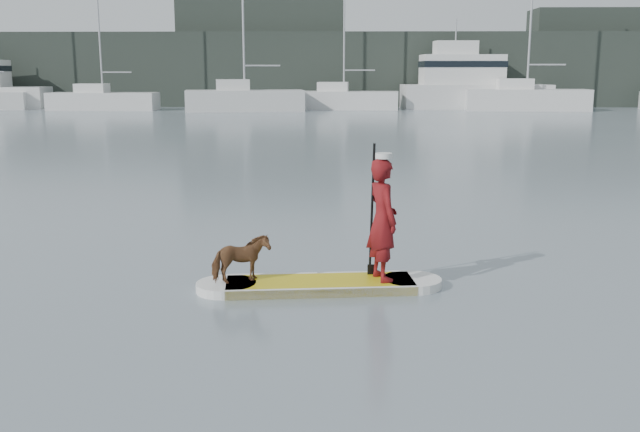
{
  "coord_description": "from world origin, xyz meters",
  "views": [
    {
      "loc": [
        -3.72,
        -8.64,
        2.87
      ],
      "look_at": [
        -3.9,
        0.53,
        1.0
      ],
      "focal_mm": 40.0,
      "sensor_mm": 36.0,
      "label": 1
    }
  ],
  "objects_px": {
    "sailboat_b": "(102,99)",
    "sailboat_e": "(525,98)",
    "paddleboard": "(320,285)",
    "sailboat_d": "(343,98)",
    "dog": "(241,259)",
    "paddler": "(383,220)",
    "motor_yacht_a": "(469,84)",
    "sailboat_c": "(244,99)"
  },
  "relations": [
    {
      "from": "sailboat_b",
      "to": "sailboat_e",
      "type": "distance_m",
      "value": 31.69
    },
    {
      "from": "paddleboard",
      "to": "sailboat_d",
      "type": "relative_size",
      "value": 0.27
    },
    {
      "from": "dog",
      "to": "sailboat_d",
      "type": "xyz_separation_m",
      "value": [
        1.85,
        46.15,
        0.43
      ]
    },
    {
      "from": "dog",
      "to": "paddler",
      "type": "bearing_deg",
      "value": -109.62
    },
    {
      "from": "sailboat_d",
      "to": "sailboat_b",
      "type": "bearing_deg",
      "value": -171.3
    },
    {
      "from": "sailboat_b",
      "to": "sailboat_e",
      "type": "bearing_deg",
      "value": 0.88
    },
    {
      "from": "motor_yacht_a",
      "to": "paddler",
      "type": "bearing_deg",
      "value": -105.07
    },
    {
      "from": "sailboat_b",
      "to": "sailboat_c",
      "type": "bearing_deg",
      "value": -6.77
    },
    {
      "from": "sailboat_c",
      "to": "motor_yacht_a",
      "type": "relative_size",
      "value": 1.06
    },
    {
      "from": "paddleboard",
      "to": "paddler",
      "type": "relative_size",
      "value": 2.01
    },
    {
      "from": "paddleboard",
      "to": "sailboat_c",
      "type": "xyz_separation_m",
      "value": [
        -6.46,
        43.28,
        0.84
      ]
    },
    {
      "from": "paddler",
      "to": "sailboat_c",
      "type": "bearing_deg",
      "value": -10.51
    },
    {
      "from": "dog",
      "to": "sailboat_e",
      "type": "height_order",
      "value": "sailboat_e"
    },
    {
      "from": "sailboat_d",
      "to": "motor_yacht_a",
      "type": "relative_size",
      "value": 1.05
    },
    {
      "from": "dog",
      "to": "sailboat_b",
      "type": "bearing_deg",
      "value": -5.33
    },
    {
      "from": "dog",
      "to": "sailboat_c",
      "type": "bearing_deg",
      "value": -18.18
    },
    {
      "from": "sailboat_b",
      "to": "sailboat_d",
      "type": "relative_size",
      "value": 0.98
    },
    {
      "from": "sailboat_b",
      "to": "sailboat_d",
      "type": "bearing_deg",
      "value": 4.91
    },
    {
      "from": "sailboat_c",
      "to": "sailboat_d",
      "type": "distance_m",
      "value": 7.77
    },
    {
      "from": "paddler",
      "to": "motor_yacht_a",
      "type": "height_order",
      "value": "motor_yacht_a"
    },
    {
      "from": "paddler",
      "to": "dog",
      "type": "distance_m",
      "value": 1.95
    },
    {
      "from": "sailboat_c",
      "to": "sailboat_e",
      "type": "height_order",
      "value": "sailboat_e"
    },
    {
      "from": "sailboat_b",
      "to": "sailboat_d",
      "type": "distance_m",
      "value": 18.16
    },
    {
      "from": "paddler",
      "to": "sailboat_e",
      "type": "distance_m",
      "value": 46.76
    },
    {
      "from": "paddler",
      "to": "paddleboard",
      "type": "bearing_deg",
      "value": 75.59
    },
    {
      "from": "dog",
      "to": "sailboat_d",
      "type": "distance_m",
      "value": 46.19
    },
    {
      "from": "paddleboard",
      "to": "sailboat_d",
      "type": "height_order",
      "value": "sailboat_d"
    },
    {
      "from": "sailboat_d",
      "to": "sailboat_e",
      "type": "distance_m",
      "value": 13.64
    },
    {
      "from": "sailboat_b",
      "to": "sailboat_c",
      "type": "relative_size",
      "value": 0.98
    },
    {
      "from": "sailboat_b",
      "to": "sailboat_e",
      "type": "height_order",
      "value": "sailboat_e"
    },
    {
      "from": "dog",
      "to": "motor_yacht_a",
      "type": "distance_m",
      "value": 48.91
    },
    {
      "from": "motor_yacht_a",
      "to": "sailboat_d",
      "type": "bearing_deg",
      "value": -175.72
    },
    {
      "from": "sailboat_c",
      "to": "motor_yacht_a",
      "type": "height_order",
      "value": "sailboat_c"
    },
    {
      "from": "sailboat_d",
      "to": "sailboat_e",
      "type": "xyz_separation_m",
      "value": [
        13.58,
        -1.21,
        0.06
      ]
    },
    {
      "from": "paddler",
      "to": "sailboat_c",
      "type": "distance_m",
      "value": 43.81
    },
    {
      "from": "sailboat_c",
      "to": "sailboat_d",
      "type": "height_order",
      "value": "sailboat_c"
    },
    {
      "from": "paddleboard",
      "to": "motor_yacht_a",
      "type": "bearing_deg",
      "value": 71.65
    },
    {
      "from": "sailboat_d",
      "to": "sailboat_e",
      "type": "bearing_deg",
      "value": -0.73
    },
    {
      "from": "paddleboard",
      "to": "sailboat_b",
      "type": "height_order",
      "value": "sailboat_b"
    },
    {
      "from": "sailboat_d",
      "to": "motor_yacht_a",
      "type": "distance_m",
      "value": 9.99
    },
    {
      "from": "paddleboard",
      "to": "motor_yacht_a",
      "type": "height_order",
      "value": "motor_yacht_a"
    },
    {
      "from": "paddleboard",
      "to": "sailboat_b",
      "type": "distance_m",
      "value": 47.92
    }
  ]
}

